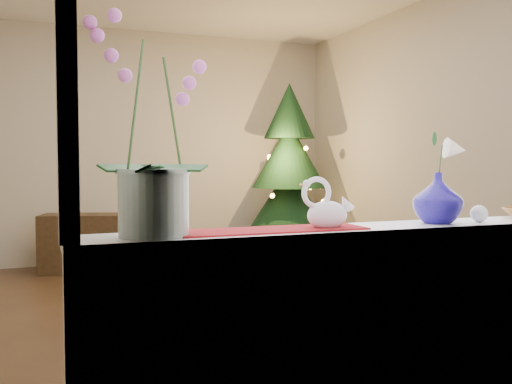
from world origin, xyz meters
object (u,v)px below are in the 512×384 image
swan (327,204)px  side_table (82,243)px  blue_vase (438,194)px  xmas_tree (289,173)px  paperweight (479,214)px  orchid_pot (153,125)px

swan → side_table: size_ratio=0.26×
blue_vase → side_table: blue_vase is taller
blue_vase → xmas_tree: bearing=73.8°
swan → paperweight: size_ratio=3.04×
side_table → paperweight: bearing=-57.2°
orchid_pot → swan: bearing=-0.7°
blue_vase → side_table: (-1.10, 4.37, -0.73)m
xmas_tree → side_table: bearing=173.9°
orchid_pot → paperweight: bearing=-1.4°
swan → side_table: 4.47m
side_table → blue_vase: bearing=-59.3°
orchid_pot → side_table: orchid_pot is taller
orchid_pot → paperweight: orchid_pot is taller
orchid_pot → swan: 0.70m
swan → paperweight: bearing=-20.6°
orchid_pot → blue_vase: size_ratio=3.14×
xmas_tree → side_table: size_ratio=2.52×
side_table → swan: bearing=-65.7°
swan → orchid_pot: bearing=160.8°
orchid_pot → side_table: bearing=89.3°
blue_vase → side_table: size_ratio=0.29×
orchid_pot → side_table: 4.48m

